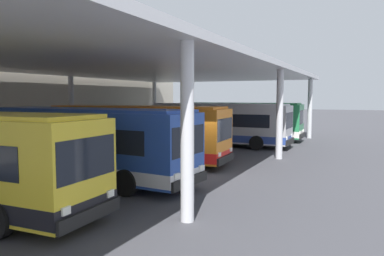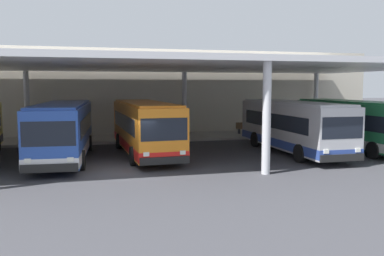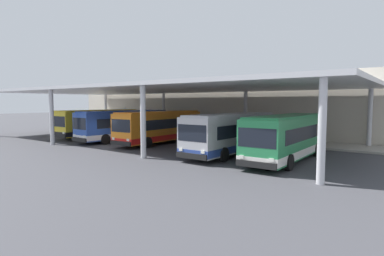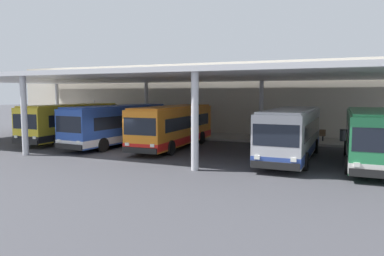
{
  "view_description": "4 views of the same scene",
  "coord_description": "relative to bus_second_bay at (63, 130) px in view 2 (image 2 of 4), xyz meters",
  "views": [
    {
      "loc": [
        -15.82,
        -7.24,
        3.65
      ],
      "look_at": [
        5.86,
        3.06,
        1.66
      ],
      "focal_mm": 34.91,
      "sensor_mm": 36.0,
      "label": 1
    },
    {
      "loc": [
        -2.09,
        -20.14,
        4.14
      ],
      "look_at": [
        4.16,
        3.46,
        1.64
      ],
      "focal_mm": 38.75,
      "sensor_mm": 36.0,
      "label": 2
    },
    {
      "loc": [
        22.57,
        -18.58,
        4.04
      ],
      "look_at": [
        5.58,
        4.19,
        1.73
      ],
      "focal_mm": 29.49,
      "sensor_mm": 36.0,
      "label": 3
    },
    {
      "loc": [
        13.64,
        -20.29,
        4.12
      ],
      "look_at": [
        3.95,
        2.27,
        1.78
      ],
      "focal_mm": 34.06,
      "sensor_mm": 36.0,
      "label": 4
    }
  ],
  "objects": [
    {
      "name": "bench_waiting",
      "position": [
        14.25,
        7.91,
        -0.99
      ],
      "size": [
        1.8,
        0.45,
        0.92
      ],
      "color": "brown",
      "rests_on": "platform_kerb"
    },
    {
      "name": "bus_second_bay",
      "position": [
        0.0,
        0.0,
        0.0
      ],
      "size": [
        3.29,
        10.69,
        3.17
      ],
      "color": "#284CA8",
      "rests_on": "ground"
    },
    {
      "name": "bus_middle_bay",
      "position": [
        4.66,
        0.53,
        0.0
      ],
      "size": [
        2.97,
        10.61,
        3.17
      ],
      "color": "orange",
      "rests_on": "ground"
    },
    {
      "name": "bus_far_bay",
      "position": [
        13.6,
        -1.0,
        0.0
      ],
      "size": [
        2.78,
        10.55,
        3.17
      ],
      "color": "#B7B7BC",
      "rests_on": "ground"
    },
    {
      "name": "canopy_shelter",
      "position": [
        3.16,
        1.59,
        3.66
      ],
      "size": [
        40.0,
        17.0,
        5.55
      ],
      "color": "silver",
      "rests_on": "ground"
    },
    {
      "name": "station_building_facade",
      "position": [
        3.16,
        11.09,
        1.94
      ],
      "size": [
        48.0,
        1.6,
        7.19
      ],
      "primitive_type": "cube",
      "color": "beige",
      "rests_on": "ground"
    },
    {
      "name": "platform_kerb",
      "position": [
        3.16,
        7.84,
        -1.57
      ],
      "size": [
        42.0,
        4.5,
        0.18
      ],
      "primitive_type": "cube",
      "color": "#A39E93",
      "rests_on": "ground"
    },
    {
      "name": "bus_departing",
      "position": [
        18.07,
        -1.09,
        0.0
      ],
      "size": [
        2.86,
        10.57,
        3.17
      ],
      "color": "#28844C",
      "rests_on": "ground"
    },
    {
      "name": "trash_bin",
      "position": [
        16.48,
        8.24,
        -0.98
      ],
      "size": [
        0.52,
        0.52,
        0.98
      ],
      "color": "#33383D",
      "rests_on": "platform_kerb"
    },
    {
      "name": "ground_plane",
      "position": [
        3.16,
        -3.91,
        -1.66
      ],
      "size": [
        200.0,
        200.0,
        0.0
      ],
      "primitive_type": "plane",
      "color": "#3D3D42"
    }
  ]
}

